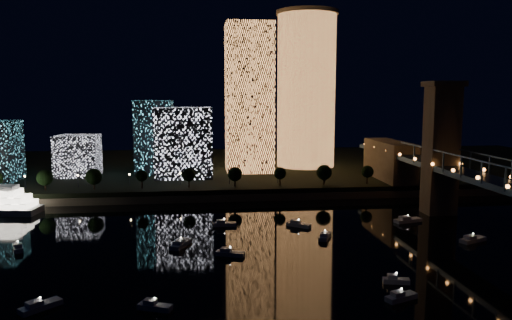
{
  "coord_description": "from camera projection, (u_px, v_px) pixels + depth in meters",
  "views": [
    {
      "loc": [
        -25.55,
        -127.12,
        45.23
      ],
      "look_at": [
        -4.5,
        55.0,
        20.97
      ],
      "focal_mm": 35.0,
      "sensor_mm": 36.0,
      "label": 1
    }
  ],
  "objects": [
    {
      "name": "tower_rectangular",
      "position": [
        249.0,
        98.0,
        258.84
      ],
      "size": [
        23.96,
        23.96,
        76.24
      ],
      "primitive_type": "cube",
      "color": "#FF9E51",
      "rests_on": "far_bank"
    },
    {
      "name": "esplanade_trees",
      "position": [
        175.0,
        175.0,
        215.24
      ],
      "size": [
        166.08,
        6.95,
        8.98
      ],
      "color": "black",
      "rests_on": "far_bank"
    },
    {
      "name": "street_lamps",
      "position": [
        180.0,
        176.0,
        221.55
      ],
      "size": [
        132.7,
        0.7,
        5.65
      ],
      "color": "black",
      "rests_on": "far_bank"
    },
    {
      "name": "ground",
      "position": [
        296.0,
        264.0,
        134.04
      ],
      "size": [
        520.0,
        520.0,
        0.0
      ],
      "primitive_type": "plane",
      "color": "black",
      "rests_on": "ground"
    },
    {
      "name": "tower_cylindrical",
      "position": [
        306.0,
        90.0,
        276.35
      ],
      "size": [
        34.0,
        34.0,
        85.12
      ],
      "color": "#FF9E51",
      "rests_on": "far_bank"
    },
    {
      "name": "far_bank",
      "position": [
        243.0,
        168.0,
        291.27
      ],
      "size": [
        420.0,
        160.0,
        5.0
      ],
      "primitive_type": "cube",
      "color": "black",
      "rests_on": "ground"
    },
    {
      "name": "seawall",
      "position": [
        259.0,
        196.0,
        214.59
      ],
      "size": [
        420.0,
        6.0,
        3.0
      ],
      "primitive_type": "cube",
      "color": "#6B5E4C",
      "rests_on": "ground"
    },
    {
      "name": "motorboats",
      "position": [
        274.0,
        247.0,
        145.56
      ],
      "size": [
        144.26,
        70.88,
        2.78
      ],
      "color": "silver",
      "rests_on": "ground"
    },
    {
      "name": "midrise_blocks",
      "position": [
        123.0,
        144.0,
        244.72
      ],
      "size": [
        110.49,
        41.45,
        37.1
      ],
      "color": "white",
      "rests_on": "far_bank"
    }
  ]
}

